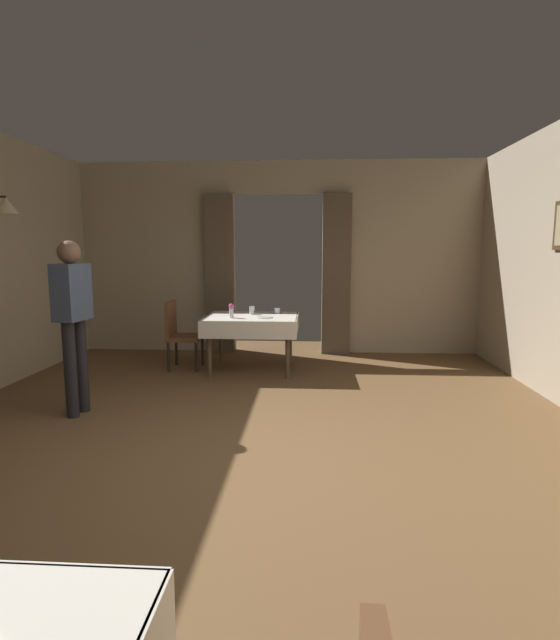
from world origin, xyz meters
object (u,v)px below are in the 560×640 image
flower_vase_mid (231,310)px  glass_mid_b (252,310)px  chair_mid_left (179,332)px  person_waiter_by_doorway (73,313)px  glass_mid_c (277,311)px  plate_mid_d (264,317)px  dining_table_mid (252,322)px

flower_vase_mid → glass_mid_b: 0.43m
flower_vase_mid → chair_mid_left: bearing=162.8°
person_waiter_by_doorway → flower_vase_mid: bearing=52.7°
chair_mid_left → person_waiter_by_doorway: (-0.52, -1.92, 0.51)m
chair_mid_left → glass_mid_c: chair_mid_left is taller
glass_mid_c → plate_mid_d: glass_mid_c is taller
glass_mid_b → glass_mid_c: glass_mid_b is taller
dining_table_mid → chair_mid_left: size_ratio=1.34×
person_waiter_by_doorway → chair_mid_left: bearing=74.9°
glass_mid_b → plate_mid_d: size_ratio=0.52×
flower_vase_mid → plate_mid_d: (0.43, 0.04, -0.10)m
plate_mid_d → person_waiter_by_doorway: 2.45m
glass_mid_b → glass_mid_c: size_ratio=1.36×
flower_vase_mid → glass_mid_c: size_ratio=2.30×
glass_mid_c → plate_mid_d: (-0.14, -0.45, -0.03)m
glass_mid_c → person_waiter_by_doorway: 2.86m
dining_table_mid → chair_mid_left: (-1.01, 0.03, -0.15)m
dining_table_mid → glass_mid_c: size_ratio=15.14×
chair_mid_left → glass_mid_b: bearing=7.5°
chair_mid_left → person_waiter_by_doorway: size_ratio=0.54×
chair_mid_left → flower_vase_mid: 0.87m
dining_table_mid → glass_mid_b: glass_mid_b is taller
plate_mid_d → chair_mid_left: bearing=170.5°
dining_table_mid → glass_mid_b: (-0.01, 0.16, 0.14)m
dining_table_mid → plate_mid_d: bearing=-41.7°
plate_mid_d → person_waiter_by_doorway: (-1.71, -1.72, 0.27)m
dining_table_mid → person_waiter_by_doorway: 2.46m
chair_mid_left → plate_mid_d: 1.24m
chair_mid_left → glass_mid_b: 1.04m
dining_table_mid → glass_mid_b: size_ratio=11.17×
chair_mid_left → person_waiter_by_doorway: person_waiter_by_doorway is taller
chair_mid_left → person_waiter_by_doorway: bearing=-105.1°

